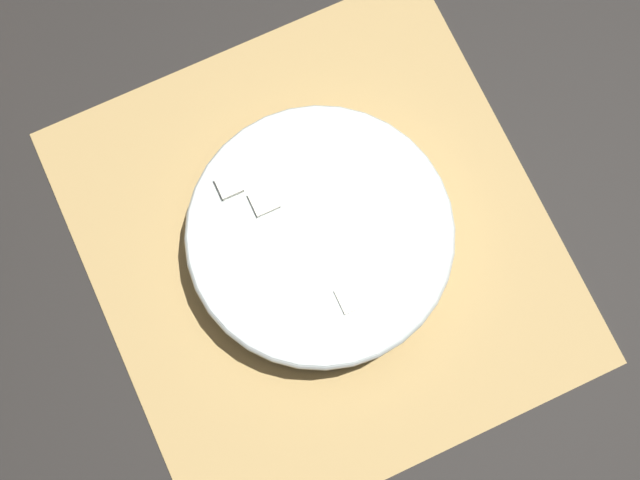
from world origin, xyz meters
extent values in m
plane|color=black|center=(0.00, 0.00, 0.00)|extent=(6.00, 6.00, 0.00)
cube|color=tan|center=(0.00, 0.00, 0.00)|extent=(0.45, 0.43, 0.01)
cube|color=#4C381E|center=(-0.17, 0.00, 0.00)|extent=(0.01, 0.42, 0.00)
cube|color=#4C381E|center=(-0.11, 0.00, 0.00)|extent=(0.01, 0.42, 0.00)
cube|color=#4C381E|center=(-0.06, 0.00, 0.00)|extent=(0.01, 0.42, 0.00)
cube|color=#4C381E|center=(0.00, 0.00, 0.00)|extent=(0.01, 0.42, 0.00)
cube|color=#4C381E|center=(0.06, 0.00, 0.00)|extent=(0.01, 0.42, 0.00)
cube|color=#4C381E|center=(0.11, 0.00, 0.00)|extent=(0.01, 0.42, 0.00)
cube|color=#4C381E|center=(0.17, 0.00, 0.00)|extent=(0.01, 0.42, 0.00)
cylinder|color=silver|center=(0.00, 0.00, 0.03)|extent=(0.24, 0.24, 0.06)
torus|color=silver|center=(0.00, 0.00, 0.06)|extent=(0.25, 0.25, 0.01)
cylinder|color=#F7EFC6|center=(0.03, -0.02, 0.05)|extent=(0.03, 0.03, 0.01)
cylinder|color=#F7EFC6|center=(0.00, -0.06, 0.04)|extent=(0.03, 0.03, 0.01)
cylinder|color=#F7EFC6|center=(0.06, 0.06, 0.04)|extent=(0.03, 0.03, 0.01)
cylinder|color=#F7EFC6|center=(-0.05, 0.01, 0.05)|extent=(0.03, 0.03, 0.01)
cylinder|color=#F7EFC6|center=(-0.02, -0.09, 0.04)|extent=(0.03, 0.03, 0.01)
cylinder|color=#F7EFC6|center=(-0.04, -0.01, 0.02)|extent=(0.02, 0.02, 0.01)
cylinder|color=#F7EFC6|center=(0.05, -0.03, 0.04)|extent=(0.03, 0.03, 0.01)
cylinder|color=#F7EFC6|center=(-0.06, -0.02, 0.04)|extent=(0.02, 0.02, 0.01)
cylinder|color=#F7EFC6|center=(-0.09, 0.03, 0.02)|extent=(0.03, 0.03, 0.01)
cylinder|color=#F7EFC6|center=(0.07, 0.03, 0.05)|extent=(0.03, 0.03, 0.01)
cylinder|color=#F7EFC6|center=(0.03, 0.05, 0.05)|extent=(0.03, 0.03, 0.01)
cylinder|color=#F7EFC6|center=(-0.04, -0.09, 0.02)|extent=(0.03, 0.03, 0.01)
cube|color=white|center=(-0.05, 0.08, 0.02)|extent=(0.02, 0.02, 0.02)
cube|color=white|center=(-0.05, -0.03, 0.06)|extent=(0.02, 0.02, 0.02)
cube|color=white|center=(-0.10, -0.01, 0.05)|extent=(0.03, 0.03, 0.03)
cube|color=white|center=(0.07, 0.00, 0.05)|extent=(0.02, 0.02, 0.02)
cube|color=white|center=(0.03, -0.09, 0.05)|extent=(0.03, 0.03, 0.03)
cube|color=white|center=(0.03, 0.03, 0.03)|extent=(0.03, 0.03, 0.03)
cube|color=white|center=(0.00, 0.07, 0.04)|extent=(0.02, 0.02, 0.02)
cube|color=white|center=(0.01, 0.01, 0.04)|extent=(0.02, 0.02, 0.02)
cube|color=white|center=(0.09, -0.04, 0.04)|extent=(0.02, 0.02, 0.02)
cube|color=white|center=(-0.05, 0.04, 0.04)|extent=(0.02, 0.02, 0.02)
cube|color=white|center=(-0.07, -0.06, 0.06)|extent=(0.02, 0.02, 0.02)
cube|color=white|center=(-0.04, -0.05, 0.02)|extent=(0.02, 0.02, 0.02)
ellipsoid|color=#F9A338|center=(-0.03, 0.07, 0.04)|extent=(0.03, 0.02, 0.01)
ellipsoid|color=#B2231E|center=(-0.04, -0.08, 0.05)|extent=(0.03, 0.02, 0.01)
ellipsoid|color=#B2231E|center=(-0.01, -0.02, 0.05)|extent=(0.03, 0.02, 0.01)
ellipsoid|color=#F9A338|center=(-0.01, 0.02, 0.05)|extent=(0.03, 0.02, 0.01)
ellipsoid|color=#B2231E|center=(0.09, 0.01, 0.04)|extent=(0.03, 0.02, 0.01)
ellipsoid|color=#F9A338|center=(0.06, -0.01, 0.02)|extent=(0.02, 0.01, 0.01)
ellipsoid|color=#F9A338|center=(-0.03, 0.04, 0.02)|extent=(0.03, 0.02, 0.01)
ellipsoid|color=#F9A338|center=(-0.07, 0.01, 0.02)|extent=(0.03, 0.01, 0.01)
ellipsoid|color=#F9A338|center=(-0.08, 0.05, 0.05)|extent=(0.03, 0.02, 0.01)
camera|label=1|loc=(0.16, -0.07, 0.85)|focal=50.00mm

